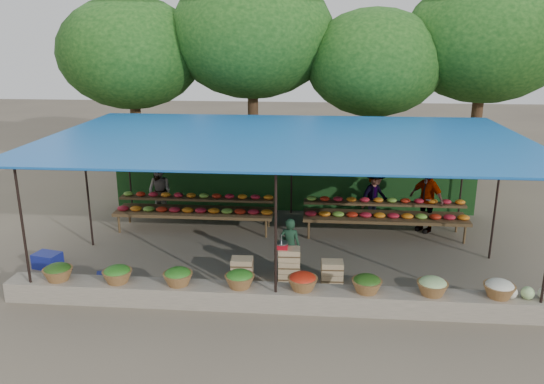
# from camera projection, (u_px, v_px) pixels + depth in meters

# --- Properties ---
(ground) EXTENTS (60.00, 60.00, 0.00)m
(ground) POSITION_uv_depth(u_px,v_px,m) (285.00, 251.00, 12.82)
(ground) COLOR brown
(ground) RESTS_ON ground
(stone_curb) EXTENTS (10.60, 0.55, 0.40)m
(stone_curb) POSITION_uv_depth(u_px,v_px,m) (276.00, 298.00, 10.14)
(stone_curb) COLOR #6E6858
(stone_curb) RESTS_ON ground
(stall_canopy) EXTENTS (10.80, 6.60, 2.82)m
(stall_canopy) POSITION_uv_depth(u_px,v_px,m) (286.00, 142.00, 12.12)
(stall_canopy) COLOR black
(stall_canopy) RESTS_ON ground
(produce_baskets) EXTENTS (8.98, 0.58, 0.34)m
(produce_baskets) POSITION_uv_depth(u_px,v_px,m) (271.00, 280.00, 10.04)
(produce_baskets) COLOR brown
(produce_baskets) RESTS_ON stone_curb
(netting_backdrop) EXTENTS (10.60, 0.06, 2.50)m
(netting_backdrop) POSITION_uv_depth(u_px,v_px,m) (292.00, 170.00, 15.47)
(netting_backdrop) COLOR #1C4518
(netting_backdrop) RESTS_ON ground
(tree_row) EXTENTS (16.51, 5.50, 7.12)m
(tree_row) POSITION_uv_depth(u_px,v_px,m) (313.00, 45.00, 17.26)
(tree_row) COLOR #3C2515
(tree_row) RESTS_ON ground
(fruit_table_left) EXTENTS (4.21, 0.95, 0.93)m
(fruit_table_left) POSITION_uv_depth(u_px,v_px,m) (195.00, 207.00, 14.14)
(fruit_table_left) COLOR #46361C
(fruit_table_left) RESTS_ON ground
(fruit_table_right) EXTENTS (4.21, 0.95, 0.93)m
(fruit_table_right) POSITION_uv_depth(u_px,v_px,m) (385.00, 213.00, 13.73)
(fruit_table_right) COLOR #46361C
(fruit_table_right) RESTS_ON ground
(crate_counter) EXTENTS (2.36, 0.36, 0.77)m
(crate_counter) POSITION_uv_depth(u_px,v_px,m) (288.00, 269.00, 11.13)
(crate_counter) COLOR tan
(crate_counter) RESTS_ON ground
(weighing_scale) EXTENTS (0.29, 0.29, 0.30)m
(weighing_scale) POSITION_uv_depth(u_px,v_px,m) (281.00, 245.00, 10.99)
(weighing_scale) COLOR red
(weighing_scale) RESTS_ON crate_counter
(vendor_seated) EXTENTS (0.50, 0.37, 1.26)m
(vendor_seated) POSITION_uv_depth(u_px,v_px,m) (290.00, 246.00, 11.51)
(vendor_seated) COLOR #1A3B26
(vendor_seated) RESTS_ON ground
(customer_left) EXTENTS (0.91, 0.83, 1.53)m
(customer_left) POSITION_uv_depth(u_px,v_px,m) (160.00, 192.00, 14.99)
(customer_left) COLOR slate
(customer_left) RESTS_ON ground
(customer_mid) EXTENTS (1.10, 1.04, 1.49)m
(customer_mid) POSITION_uv_depth(u_px,v_px,m) (374.00, 196.00, 14.70)
(customer_mid) COLOR slate
(customer_mid) RESTS_ON ground
(customer_right) EXTENTS (1.01, 1.04, 1.75)m
(customer_right) POSITION_uv_depth(u_px,v_px,m) (426.00, 199.00, 13.95)
(customer_right) COLOR slate
(customer_right) RESTS_ON ground
(blue_crate_front) EXTENTS (0.57, 0.49, 0.29)m
(blue_crate_front) POSITION_uv_depth(u_px,v_px,m) (109.00, 280.00, 11.01)
(blue_crate_front) COLOR navy
(blue_crate_front) RESTS_ON ground
(blue_crate_back) EXTENTS (0.64, 0.52, 0.34)m
(blue_crate_back) POSITION_uv_depth(u_px,v_px,m) (48.00, 260.00, 11.90)
(blue_crate_back) COLOR navy
(blue_crate_back) RESTS_ON ground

